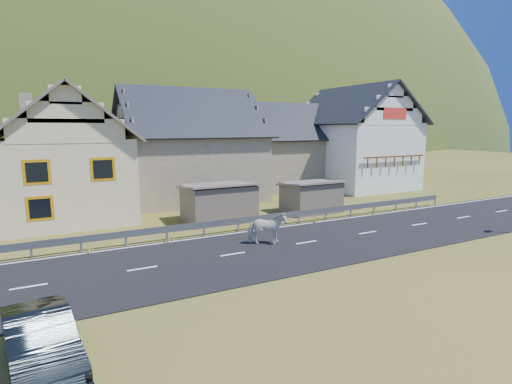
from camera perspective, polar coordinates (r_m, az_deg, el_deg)
ground at (r=20.06m, az=7.21°, el=-7.27°), size 160.00×160.00×0.00m
road at (r=20.06m, az=7.21°, el=-7.21°), size 60.00×7.00×0.04m
lane_markings at (r=20.05m, az=7.21°, el=-7.14°), size 60.00×6.60×0.01m
guardrail at (r=22.94m, az=1.99°, el=-3.64°), size 28.10×0.09×0.75m
shed_left at (r=24.46m, az=-5.36°, el=-1.57°), size 4.30×3.30×2.40m
shed_right at (r=27.14m, az=7.86°, el=-0.75°), size 3.80×2.90×2.20m
house_cream at (r=27.81m, az=-25.52°, el=5.64°), size 7.80×9.80×8.30m
house_stone_a at (r=32.37m, az=-9.55°, el=7.30°), size 10.80×9.80×8.90m
house_stone_b at (r=38.43m, az=3.93°, el=7.10°), size 9.80×8.80×8.10m
house_white at (r=39.54m, az=13.78°, el=8.12°), size 8.80×10.80×9.70m
mountain at (r=198.09m, az=-22.66°, el=1.13°), size 440.00×280.00×260.00m
horse at (r=19.42m, az=1.57°, el=-5.22°), size 1.41×2.03×1.57m
car at (r=11.27m, az=-28.40°, el=-18.34°), size 1.99×4.26×1.35m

